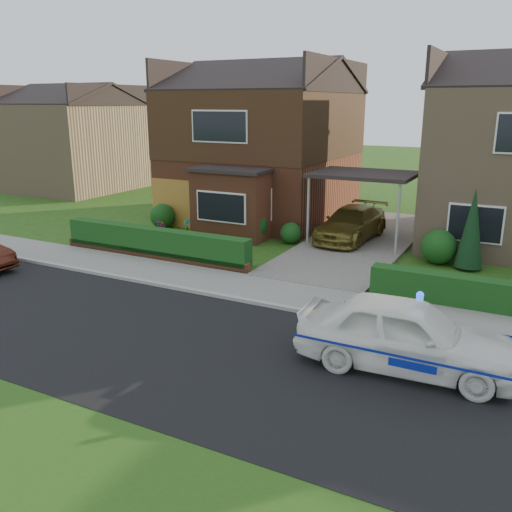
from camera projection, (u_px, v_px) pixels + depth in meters
The scene contains 22 objects.
ground at pixel (214, 353), 12.00m from camera, with size 120.00×120.00×0.00m, color #214813.
road at pixel (214, 353), 12.00m from camera, with size 60.00×6.00×0.02m, color black.
kerb at pixel (273, 306), 14.58m from camera, with size 60.00×0.16×0.12m, color #9E9993.
sidewalk at pixel (289, 294), 15.48m from camera, with size 60.00×2.00×0.10m, color slate.
grass_verge at pixel (29, 491), 7.73m from camera, with size 60.00×4.00×0.01m, color #214813.
driveway at pixel (361, 241), 21.37m from camera, with size 3.80×12.00×0.12m, color #666059.
house_left at pixel (263, 136), 25.38m from camera, with size 7.50×9.53×7.25m.
carport_link at pixel (364, 175), 20.62m from camera, with size 3.80×3.00×2.77m.
garage_door at pixel (173, 203), 23.86m from camera, with size 2.20×0.10×2.10m, color olive.
dwarf_wall at pixel (153, 255), 19.04m from camera, with size 7.70×0.25×0.36m, color brown.
hedge_left at pixel (156, 258), 19.22m from camera, with size 7.50×0.55×0.90m, color #123914.
shrub_left_far at pixel (163, 216), 23.72m from camera, with size 1.08×1.08×1.08m, color #123914.
shrub_left_mid at pixel (251, 224), 21.53m from camera, with size 1.32×1.32×1.32m, color #123914.
shrub_left_near at pixel (291, 233), 21.14m from camera, with size 0.84×0.84×0.84m, color #123914.
shrub_right_near at pixel (439, 247), 18.44m from camera, with size 1.20×1.20×1.20m, color #123914.
conifer_a at pixel (472, 231), 17.63m from camera, with size 0.90×0.90×2.60m, color black.
neighbour_left at pixel (75, 148), 33.80m from camera, with size 6.50×7.00×5.20m, color #A18363.
police_car at pixel (406, 335), 11.09m from camera, with size 4.10×4.55×1.68m.
driveway_car at pixel (351, 223), 21.27m from camera, with size 1.78×4.37×1.27m, color olive.
potted_plant_a at pixel (187, 228), 22.20m from camera, with size 0.39×0.26×0.74m, color gray.
potted_plant_b at pixel (247, 256), 18.30m from camera, with size 0.30×0.37×0.68m, color gray.
potted_plant_c at pixel (161, 232), 21.29m from camera, with size 0.48×0.48×0.85m, color gray.
Camera 1 is at (5.88, -9.28, 5.35)m, focal length 38.00 mm.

